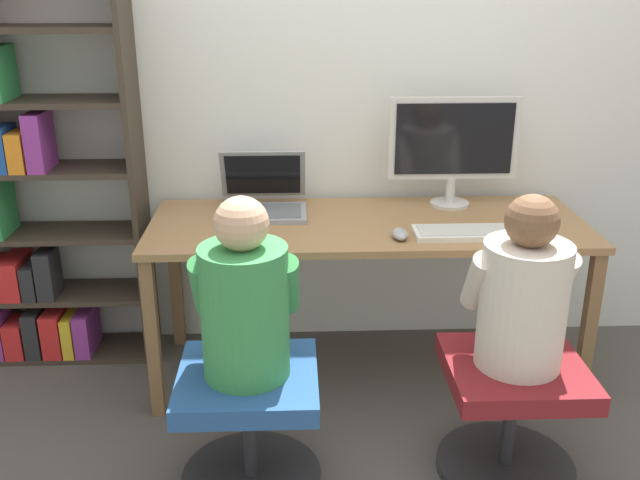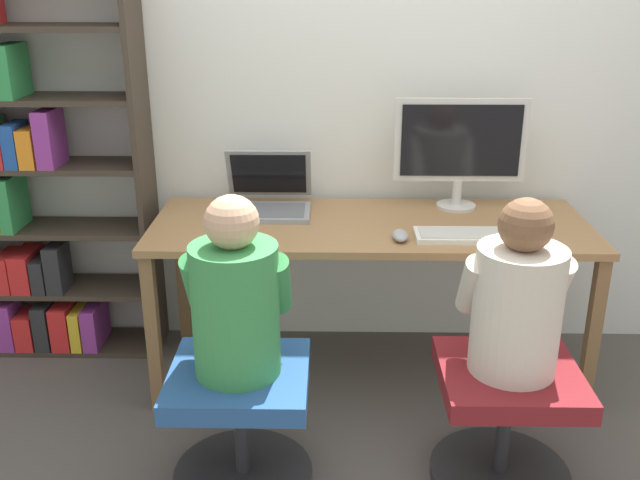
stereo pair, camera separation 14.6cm
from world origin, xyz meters
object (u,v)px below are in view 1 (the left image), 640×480
(laptop, at_px, (263,200))
(office_chair_left, at_px, (511,409))
(person_at_laptop, at_px, (245,300))
(office_chair_right, at_px, (249,419))
(desktop_monitor, at_px, (453,146))
(person_at_monitor, at_px, (523,294))
(keyboard, at_px, (468,233))
(bookshelf, at_px, (15,186))

(laptop, distance_m, office_chair_left, 1.33)
(laptop, bearing_deg, office_chair_left, -44.30)
(person_at_laptop, bearing_deg, office_chair_right, -90.00)
(desktop_monitor, relative_size, office_chair_right, 1.15)
(desktop_monitor, distance_m, person_at_monitor, 0.95)
(desktop_monitor, distance_m, office_chair_left, 1.16)
(person_at_monitor, bearing_deg, laptop, 135.84)
(desktop_monitor, height_order, person_at_laptop, desktop_monitor)
(laptop, distance_m, office_chair_right, 1.01)
(desktop_monitor, height_order, office_chair_left, desktop_monitor)
(office_chair_left, distance_m, office_chair_right, 0.91)
(keyboard, xyz_separation_m, office_chair_left, (0.06, -0.52, -0.46))
(office_chair_right, height_order, person_at_monitor, person_at_monitor)
(bookshelf, bearing_deg, person_at_laptop, -41.97)
(keyboard, height_order, person_at_monitor, person_at_monitor)
(person_at_monitor, relative_size, person_at_laptop, 0.98)
(person_at_laptop, bearing_deg, office_chair_left, 1.29)
(keyboard, relative_size, bookshelf, 0.24)
(office_chair_left, distance_m, person_at_laptop, 1.01)
(bookshelf, bearing_deg, office_chair_right, -42.10)
(desktop_monitor, height_order, person_at_monitor, desktop_monitor)
(keyboard, relative_size, office_chair_left, 0.87)
(laptop, height_order, keyboard, laptop)
(office_chair_right, bearing_deg, desktop_monitor, 47.66)
(desktop_monitor, xyz_separation_m, laptop, (-0.83, -0.05, -0.22))
(person_at_laptop, bearing_deg, person_at_monitor, 1.56)
(desktop_monitor, relative_size, office_chair_left, 1.15)
(keyboard, relative_size, office_chair_right, 0.87)
(office_chair_right, relative_size, person_at_monitor, 0.82)
(desktop_monitor, relative_size, laptop, 1.51)
(laptop, xyz_separation_m, office_chair_left, (0.88, -0.86, -0.50))
(laptop, height_order, person_at_laptop, person_at_laptop)
(office_chair_left, bearing_deg, desktop_monitor, 93.30)
(keyboard, height_order, office_chair_right, keyboard)
(desktop_monitor, xyz_separation_m, keyboard, (-0.01, -0.39, -0.26))
(office_chair_left, bearing_deg, bookshelf, 154.88)
(laptop, distance_m, bookshelf, 1.06)
(keyboard, bearing_deg, laptop, 157.74)
(desktop_monitor, relative_size, bookshelf, 0.32)
(office_chair_right, bearing_deg, keyboard, 33.06)
(keyboard, distance_m, person_at_monitor, 0.52)
(laptop, height_order, person_at_monitor, person_at_monitor)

